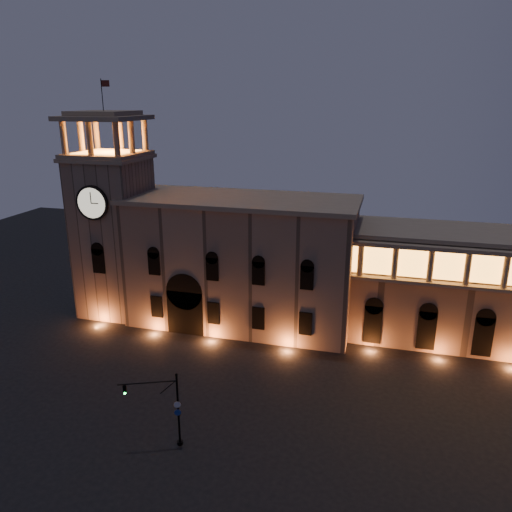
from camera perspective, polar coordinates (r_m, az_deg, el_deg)
name	(u,v)px	position (r m, az deg, el deg)	size (l,w,h in m)	color
ground	(198,413)	(52.47, -6.66, -17.40)	(160.00, 160.00, 0.00)	black
government_building	(241,262)	(67.81, -1.74, -0.64)	(30.80, 12.80, 17.60)	#876D58
clock_tower	(114,228)	(73.29, -15.94, 3.11)	(9.80, 9.80, 32.40)	#876D58
colonnade_wing	(510,290)	(69.18, 27.00, -3.52)	(40.60, 11.50, 14.50)	#826853
traffic_light	(168,408)	(46.68, -10.04, -16.78)	(4.98, 2.28, 7.31)	black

